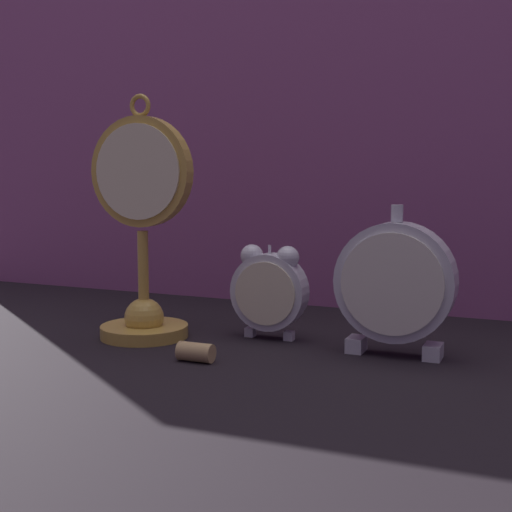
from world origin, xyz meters
TOP-DOWN VIEW (x-y plane):
  - ground_plane at (0.00, 0.00)m, footprint 4.00×4.00m
  - fabric_backdrop_drape at (0.00, 0.33)m, footprint 1.48×0.01m
  - pocket_watch_on_stand at (-0.14, 0.03)m, footprint 0.14×0.11m
  - alarm_clock_twin_bell at (0.02, 0.08)m, footprint 0.10×0.03m
  - mantel_clock_silver at (0.18, 0.06)m, footprint 0.14×0.04m
  - wine_cork at (-0.02, -0.05)m, footprint 0.04×0.02m

SIDE VIEW (x-z plane):
  - ground_plane at x=0.00m, z-range 0.00..0.00m
  - wine_cork at x=-0.02m, z-range 0.00..0.02m
  - alarm_clock_twin_bell at x=0.02m, z-range 0.01..0.13m
  - mantel_clock_silver at x=0.18m, z-range 0.00..0.18m
  - pocket_watch_on_stand at x=-0.14m, z-range -0.03..0.28m
  - fabric_backdrop_drape at x=0.00m, z-range 0.00..0.72m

